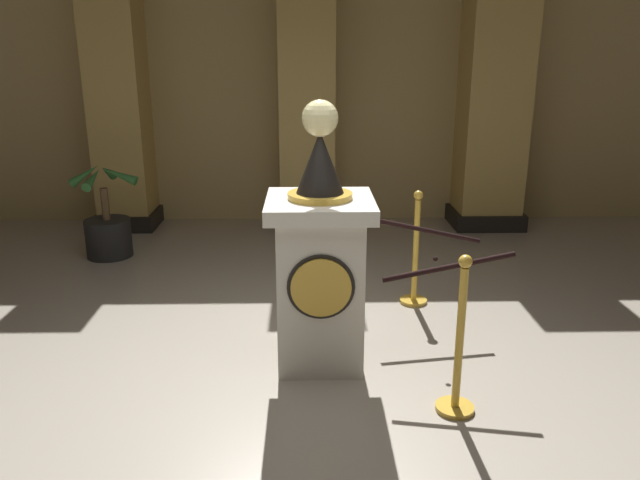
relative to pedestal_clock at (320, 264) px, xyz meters
The scene contains 10 objects.
ground_plane 0.80m from the pedestal_clock, 104.57° to the right, with size 10.05×10.05×0.00m, color #9E9384.
back_wall 4.10m from the pedestal_clock, 91.16° to the left, with size 10.05×0.16×3.58m, color tan.
pedestal_clock is the anchor object (origin of this frame).
stanchion_near 1.12m from the pedestal_clock, 38.67° to the right, with size 0.24×0.24×1.02m.
stanchion_far 1.40m from the pedestal_clock, 50.81° to the left, with size 0.24×0.24×1.01m.
velvet_rope 0.86m from the pedestal_clock, 12.92° to the left, with size 0.87×0.90×0.22m.
column_left 4.39m from the pedestal_clock, 123.03° to the left, with size 0.75×0.75×3.44m.
column_right 4.31m from the pedestal_clock, 58.80° to the left, with size 0.90×0.90×3.44m.
column_centre_rear 3.72m from the pedestal_clock, 91.28° to the left, with size 0.79×0.79×3.44m.
potted_palm_left 3.29m from the pedestal_clock, 132.98° to the left, with size 0.75×0.75×1.04m.
Camera 1 is at (-0.01, -3.66, 2.14)m, focal length 34.47 mm.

